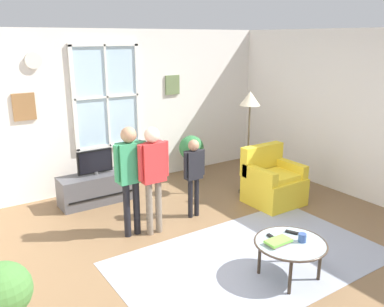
{
  "coord_description": "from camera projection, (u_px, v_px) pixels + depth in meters",
  "views": [
    {
      "loc": [
        -2.72,
        -3.28,
        2.49
      ],
      "look_at": [
        -0.12,
        0.59,
        1.14
      ],
      "focal_mm": 37.94,
      "sensor_mm": 36.0,
      "label": 1
    }
  ],
  "objects": [
    {
      "name": "ground_plane",
      "position": [
        228.0,
        258.0,
        4.76
      ],
      "size": [
        6.33,
        6.6,
        0.02
      ],
      "primitive_type": "cube",
      "color": "brown"
    },
    {
      "name": "back_wall",
      "position": [
        116.0,
        109.0,
        6.83
      ],
      "size": [
        5.73,
        0.17,
        2.62
      ],
      "color": "silver",
      "rests_on": "ground_plane"
    },
    {
      "name": "area_rug",
      "position": [
        251.0,
        259.0,
        4.7
      ],
      "size": [
        3.11,
        1.88,
        0.01
      ],
      "primitive_type": "cube",
      "color": "#999EAD",
      "rests_on": "ground_plane"
    },
    {
      "name": "tv_stand",
      "position": [
        97.0,
        188.0,
        6.28
      ],
      "size": [
        1.13,
        0.44,
        0.46
      ],
      "color": "#4C4C51",
      "rests_on": "ground_plane"
    },
    {
      "name": "television",
      "position": [
        95.0,
        162.0,
        6.15
      ],
      "size": [
        0.54,
        0.08,
        0.39
      ],
      "color": "#4C4C4C",
      "rests_on": "tv_stand"
    },
    {
      "name": "armchair",
      "position": [
        272.0,
        182.0,
        6.25
      ],
      "size": [
        0.76,
        0.74,
        0.87
      ],
      "color": "yellow",
      "rests_on": "ground_plane"
    },
    {
      "name": "coffee_table",
      "position": [
        290.0,
        244.0,
        4.26
      ],
      "size": [
        0.77,
        0.77,
        0.41
      ],
      "color": "#99B2B7",
      "rests_on": "ground_plane"
    },
    {
      "name": "book_stack",
      "position": [
        278.0,
        242.0,
        4.22
      ],
      "size": [
        0.28,
        0.16,
        0.05
      ],
      "color": "#C778A0",
      "rests_on": "coffee_table"
    },
    {
      "name": "cup",
      "position": [
        302.0,
        238.0,
        4.26
      ],
      "size": [
        0.09,
        0.09,
        0.09
      ],
      "primitive_type": "cylinder",
      "color": "#334C8C",
      "rests_on": "coffee_table"
    },
    {
      "name": "remote_near_books",
      "position": [
        292.0,
        232.0,
        4.45
      ],
      "size": [
        0.1,
        0.14,
        0.02
      ],
      "primitive_type": "cube",
      "rotation": [
        0.0,
        0.0,
        0.46
      ],
      "color": "black",
      "rests_on": "coffee_table"
    },
    {
      "name": "remote_near_cup",
      "position": [
        272.0,
        237.0,
        4.35
      ],
      "size": [
        0.05,
        0.14,
        0.02
      ],
      "primitive_type": "cube",
      "rotation": [
        0.0,
        0.0,
        -0.1
      ],
      "color": "black",
      "rests_on": "coffee_table"
    },
    {
      "name": "person_black_shirt",
      "position": [
        194.0,
        169.0,
        5.64
      ],
      "size": [
        0.34,
        0.16,
        1.14
      ],
      "color": "black",
      "rests_on": "ground_plane"
    },
    {
      "name": "person_green_shirt",
      "position": [
        130.0,
        169.0,
        5.05
      ],
      "size": [
        0.43,
        0.2,
        1.44
      ],
      "color": "black",
      "rests_on": "ground_plane"
    },
    {
      "name": "person_red_shirt",
      "position": [
        153.0,
        168.0,
        5.1
      ],
      "size": [
        0.43,
        0.19,
        1.42
      ],
      "color": "#726656",
      "rests_on": "ground_plane"
    },
    {
      "name": "potted_plant_by_window",
      "position": [
        191.0,
        150.0,
        7.24
      ],
      "size": [
        0.44,
        0.44,
        0.8
      ],
      "color": "silver",
      "rests_on": "ground_plane"
    },
    {
      "name": "potted_plant_corner",
      "position": [
        4.0,
        299.0,
        3.16
      ],
      "size": [
        0.45,
        0.45,
        0.82
      ],
      "color": "silver",
      "rests_on": "ground_plane"
    },
    {
      "name": "floor_lamp",
      "position": [
        250.0,
        109.0,
        6.35
      ],
      "size": [
        0.32,
        0.32,
        1.68
      ],
      "color": "black",
      "rests_on": "ground_plane"
    }
  ]
}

